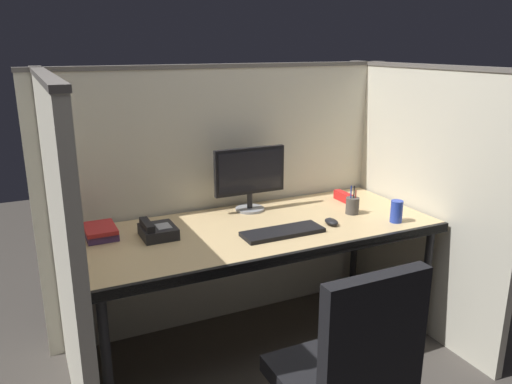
{
  "coord_description": "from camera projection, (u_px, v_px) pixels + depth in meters",
  "views": [
    {
      "loc": [
        -1.11,
        -1.99,
        1.68
      ],
      "look_at": [
        0.0,
        0.35,
        0.92
      ],
      "focal_mm": 35.43,
      "sensor_mm": 36.0,
      "label": 1
    }
  ],
  "objects": [
    {
      "name": "red_stapler",
      "position": [
        343.0,
        197.0,
        3.14
      ],
      "size": [
        0.04,
        0.15,
        0.06
      ],
      "primitive_type": "cube",
      "color": "red",
      "rests_on": "desk"
    },
    {
      "name": "desk_phone",
      "position": [
        157.0,
        231.0,
        2.55
      ],
      "size": [
        0.17,
        0.19,
        0.09
      ],
      "color": "black",
      "rests_on": "desk"
    },
    {
      "name": "pen_cup",
      "position": [
        352.0,
        205.0,
        2.9
      ],
      "size": [
        0.08,
        0.08,
        0.17
      ],
      "color": "#4C4742",
      "rests_on": "desk"
    },
    {
      "name": "book_stack",
      "position": [
        100.0,
        231.0,
        2.55
      ],
      "size": [
        0.15,
        0.22,
        0.06
      ],
      "color": "#4C3366",
      "rests_on": "desk"
    },
    {
      "name": "ground_plane",
      "position": [
        285.0,
        377.0,
        2.65
      ],
      "size": [
        8.0,
        8.0,
        0.0
      ],
      "primitive_type": "plane",
      "color": "#423D38"
    },
    {
      "name": "soda_can",
      "position": [
        396.0,
        211.0,
        2.76
      ],
      "size": [
        0.07,
        0.07,
        0.12
      ],
      "primitive_type": "cylinder",
      "color": "#263FB2",
      "rests_on": "desk"
    },
    {
      "name": "cubicle_partition_rear",
      "position": [
        228.0,
        196.0,
        3.08
      ],
      "size": [
        2.21,
        0.06,
        1.57
      ],
      "color": "beige",
      "rests_on": "ground"
    },
    {
      "name": "computer_mouse",
      "position": [
        331.0,
        222.0,
        2.73
      ],
      "size": [
        0.06,
        0.1,
        0.04
      ],
      "color": "black",
      "rests_on": "desk"
    },
    {
      "name": "cubicle_partition_right",
      "position": [
        417.0,
        199.0,
        3.02
      ],
      "size": [
        0.06,
        1.41,
        1.57
      ],
      "color": "beige",
      "rests_on": "ground"
    },
    {
      "name": "monitor_center",
      "position": [
        250.0,
        175.0,
        2.91
      ],
      "size": [
        0.43,
        0.17,
        0.37
      ],
      "color": "gray",
      "rests_on": "desk"
    },
    {
      "name": "keyboard_main",
      "position": [
        283.0,
        232.0,
        2.6
      ],
      "size": [
        0.43,
        0.15,
        0.02
      ],
      "primitive_type": "cube",
      "color": "black",
      "rests_on": "desk"
    },
    {
      "name": "desk",
      "position": [
        261.0,
        236.0,
        2.71
      ],
      "size": [
        1.9,
        0.8,
        0.74
      ],
      "color": "tan",
      "rests_on": "ground"
    },
    {
      "name": "cubicle_partition_left",
      "position": [
        65.0,
        257.0,
        2.19
      ],
      "size": [
        0.06,
        1.41,
        1.57
      ],
      "color": "beige",
      "rests_on": "ground"
    }
  ]
}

